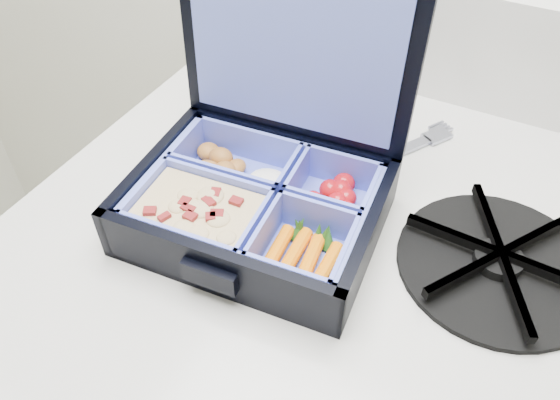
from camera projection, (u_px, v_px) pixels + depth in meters
The scene contains 4 objects.
bento_box at pixel (256, 205), 0.51m from camera, with size 0.23×0.18×0.05m, color black, non-canonical shape.
burner_grate at pixel (499, 258), 0.49m from camera, with size 0.18×0.18×0.03m, color black.
burner_grate_rear at pixel (291, 112), 0.65m from camera, with size 0.17×0.17×0.02m, color black.
fork at pixel (376, 161), 0.60m from camera, with size 0.03×0.19×0.01m, color #979AAD, non-canonical shape.
Camera 1 is at (-0.55, 1.32, 1.28)m, focal length 35.00 mm.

